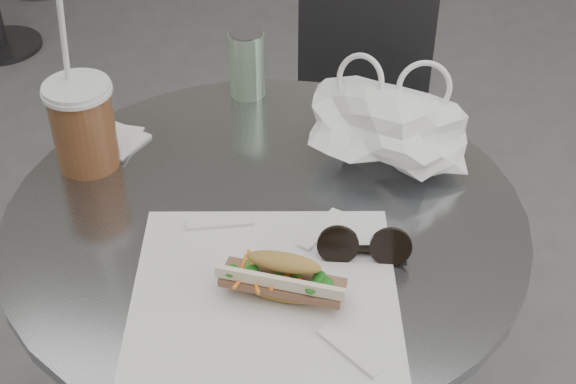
% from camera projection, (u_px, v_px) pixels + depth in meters
% --- Properties ---
extents(cafe_table, '(0.76, 0.76, 0.74)m').
position_uv_depth(cafe_table, '(268.00, 339.00, 1.33)').
color(cafe_table, slate).
rests_on(cafe_table, ground).
extents(chair_far, '(0.39, 0.41, 0.74)m').
position_uv_depth(chair_far, '(358.00, 182.00, 1.89)').
color(chair_far, '#2C2C2F').
rests_on(chair_far, ground).
extents(sandwich_paper, '(0.41, 0.39, 0.00)m').
position_uv_depth(sandwich_paper, '(265.00, 292.00, 1.03)').
color(sandwich_paper, white).
rests_on(sandwich_paper, cafe_table).
extents(banh_mi, '(0.20, 0.08, 0.07)m').
position_uv_depth(banh_mi, '(283.00, 278.00, 1.01)').
color(banh_mi, '#AB8140').
rests_on(banh_mi, sandwich_paper).
extents(iced_coffee, '(0.10, 0.10, 0.30)m').
position_uv_depth(iced_coffee, '(83.00, 124.00, 1.21)').
color(iced_coffee, brown).
rests_on(iced_coffee, cafe_table).
extents(sunglasses, '(0.13, 0.05, 0.06)m').
position_uv_depth(sunglasses, '(364.00, 248.00, 1.07)').
color(sunglasses, black).
rests_on(sunglasses, cafe_table).
extents(plastic_bag, '(0.26, 0.21, 0.12)m').
position_uv_depth(plastic_bag, '(387.00, 127.00, 1.23)').
color(plastic_bag, white).
rests_on(plastic_bag, cafe_table).
extents(napkin_stack, '(0.13, 0.13, 0.01)m').
position_uv_depth(napkin_stack, '(107.00, 141.00, 1.30)').
color(napkin_stack, white).
rests_on(napkin_stack, cafe_table).
extents(drink_can, '(0.06, 0.06, 0.12)m').
position_uv_depth(drink_can, '(247.00, 63.00, 1.39)').
color(drink_can, '#5C9E65').
rests_on(drink_can, cafe_table).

